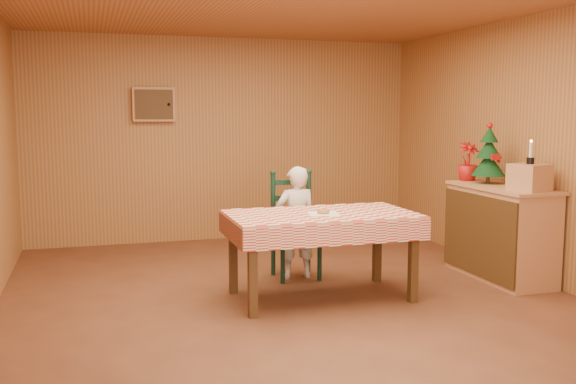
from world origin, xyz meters
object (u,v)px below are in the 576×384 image
(dining_table, at_px, (321,222))
(shelf_unit, at_px, (500,232))
(seated_child, at_px, (296,223))
(christmas_tree, at_px, (489,156))
(crate, at_px, (530,177))
(storage_bin, at_px, (482,252))
(ladder_chair, at_px, (294,227))

(dining_table, bearing_deg, shelf_unit, 3.63)
(dining_table, xyz_separation_m, shelf_unit, (1.94, 0.12, -0.22))
(dining_table, distance_m, seated_child, 0.74)
(shelf_unit, relative_size, christmas_tree, 2.00)
(shelf_unit, xyz_separation_m, christmas_tree, (0.01, 0.25, 0.74))
(crate, relative_size, storage_bin, 0.83)
(dining_table, distance_m, storage_bin, 2.14)
(shelf_unit, bearing_deg, storage_bin, 79.55)
(ladder_chair, height_order, shelf_unit, ladder_chair)
(seated_child, height_order, storage_bin, seated_child)
(seated_child, relative_size, crate, 3.75)
(ladder_chair, height_order, storage_bin, ladder_chair)
(ladder_chair, xyz_separation_m, storage_bin, (2.01, -0.27, -0.32))
(dining_table, bearing_deg, christmas_tree, 10.82)
(ladder_chair, bearing_deg, storage_bin, -7.58)
(ladder_chair, distance_m, seated_child, 0.08)
(storage_bin, bearing_deg, christmas_tree, -113.80)
(seated_child, xyz_separation_m, crate, (1.95, -1.01, 0.49))
(seated_child, distance_m, shelf_unit, 2.04)
(dining_table, height_order, storage_bin, dining_table)
(crate, distance_m, storage_bin, 1.18)
(dining_table, xyz_separation_m, storage_bin, (2.01, 0.52, -0.51))
(christmas_tree, bearing_deg, shelf_unit, -91.98)
(ladder_chair, height_order, crate, crate)
(ladder_chair, xyz_separation_m, crate, (1.95, -1.06, 0.55))
(christmas_tree, relative_size, storage_bin, 1.72)
(dining_table, bearing_deg, seated_child, 90.00)
(ladder_chair, relative_size, christmas_tree, 1.74)
(seated_child, xyz_separation_m, christmas_tree, (1.95, -0.36, 0.65))
(christmas_tree, xyz_separation_m, storage_bin, (0.06, 0.15, -1.03))
(ladder_chair, height_order, seated_child, seated_child)
(dining_table, xyz_separation_m, ladder_chair, (0.00, 0.79, -0.18))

